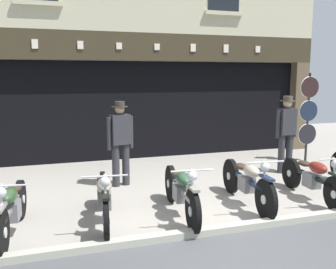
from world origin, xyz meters
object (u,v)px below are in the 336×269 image
at_px(motorcycle_far_left, 12,207).
at_px(motorcycle_center_left, 181,190).
at_px(motorcycle_left, 104,196).
at_px(advert_board_near, 70,96).
at_px(shopkeeper_center, 286,130).
at_px(motorcycle_center_right, 313,177).
at_px(salesman_left, 120,140).
at_px(motorcycle_center, 247,181).
at_px(tyre_sign_pole, 308,112).

distance_m(motorcycle_far_left, motorcycle_center_left, 2.51).
xyz_separation_m(motorcycle_left, advert_board_near, (-0.14, 4.42, 1.30)).
bearing_deg(shopkeeper_center, motorcycle_left, 18.23).
relative_size(motorcycle_center_right, salesman_left, 1.16).
relative_size(motorcycle_center_left, motorcycle_center, 1.00).
xyz_separation_m(salesman_left, advert_board_near, (-0.77, 2.53, 0.77)).
bearing_deg(shopkeeper_center, tyre_sign_pole, -148.94).
bearing_deg(shopkeeper_center, motorcycle_center_right, 65.69).
bearing_deg(motorcycle_center_left, motorcycle_center_right, -173.18).
relative_size(shopkeeper_center, tyre_sign_pole, 0.77).
distance_m(motorcycle_left, salesman_left, 2.06).
relative_size(motorcycle_far_left, tyre_sign_pole, 0.84).
height_order(motorcycle_center_left, motorcycle_center, motorcycle_center).
distance_m(salesman_left, advert_board_near, 2.75).
height_order(motorcycle_center, motorcycle_center_right, motorcycle_center).
xyz_separation_m(salesman_left, shopkeeper_center, (3.81, -0.13, 0.03)).
bearing_deg(motorcycle_far_left, tyre_sign_pole, -152.26).
distance_m(motorcycle_center_left, motorcycle_center, 1.26).
bearing_deg(motorcycle_center_right, shopkeeper_center, -104.94).
relative_size(motorcycle_center, advert_board_near, 2.10).
height_order(shopkeeper_center, advert_board_near, advert_board_near).
distance_m(motorcycle_center_left, tyre_sign_pole, 5.32).
bearing_deg(advert_board_near, shopkeeper_center, -30.16).
height_order(salesman_left, tyre_sign_pole, tyre_sign_pole).
xyz_separation_m(motorcycle_left, motorcycle_center_left, (1.21, -0.10, 0.01)).
bearing_deg(motorcycle_left, motorcycle_far_left, 10.19).
distance_m(shopkeeper_center, tyre_sign_pole, 1.55).
bearing_deg(advert_board_near, motorcycle_far_left, -104.50).
height_order(motorcycle_center_left, motorcycle_center_right, motorcycle_center_left).
bearing_deg(advert_board_near, motorcycle_center_right, -49.08).
relative_size(motorcycle_far_left, advert_board_near, 1.94).
distance_m(motorcycle_left, motorcycle_center_left, 1.21).
bearing_deg(motorcycle_center_right, motorcycle_left, 5.07).
relative_size(motorcycle_left, salesman_left, 1.16).
xyz_separation_m(motorcycle_center_right, tyre_sign_pole, (1.95, 2.68, 0.89)).
height_order(motorcycle_center, advert_board_near, advert_board_near).
height_order(motorcycle_center_left, shopkeeper_center, shopkeeper_center).
bearing_deg(tyre_sign_pole, motorcycle_center_left, -148.90).
bearing_deg(advert_board_near, motorcycle_center_left, -73.42).
distance_m(motorcycle_left, shopkeeper_center, 4.81).
distance_m(motorcycle_center, tyre_sign_pole, 4.23).
xyz_separation_m(motorcycle_center, salesman_left, (-1.83, 1.87, 0.52)).
relative_size(motorcycle_far_left, motorcycle_center_right, 0.96).
bearing_deg(motorcycle_center_left, motorcycle_far_left, 5.52).
bearing_deg(advert_board_near, salesman_left, -73.06).
height_order(motorcycle_center_right, advert_board_near, advert_board_near).
bearing_deg(tyre_sign_pole, motorcycle_center, -141.32).
relative_size(motorcycle_center_left, shopkeeper_center, 1.18).
distance_m(motorcycle_center, motorcycle_center_right, 1.28).
bearing_deg(motorcycle_center_right, tyre_sign_pole, -120.04).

